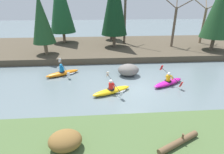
{
  "coord_description": "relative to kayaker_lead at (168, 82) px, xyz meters",
  "views": [
    {
      "loc": [
        -2.42,
        -10.53,
        5.77
      ],
      "look_at": [
        -1.55,
        1.08,
        0.55
      ],
      "focal_mm": 28.0,
      "sensor_mm": 36.0,
      "label": 1
    }
  ],
  "objects": [
    {
      "name": "ground_plane",
      "position": [
        -2.56,
        -0.62,
        -0.22
      ],
      "size": [
        90.0,
        90.0,
        0.0
      ],
      "primitive_type": "plane",
      "color": "slate"
    },
    {
      "name": "riverbank_far",
      "position": [
        -2.56,
        10.01,
        0.08
      ],
      "size": [
        44.0,
        10.52,
        0.61
      ],
      "color": "#4C4233",
      "rests_on": "ground"
    },
    {
      "name": "conifer_tree_far_left",
      "position": [
        -10.4,
        6.71,
        3.77
      ],
      "size": [
        2.22,
        2.22,
        5.69
      ],
      "color": "#7A664C",
      "rests_on": "riverbank_far"
    },
    {
      "name": "conifer_tree_left",
      "position": [
        -9.42,
        11.82,
        5.3
      ],
      "size": [
        3.09,
        3.09,
        8.54
      ],
      "color": "brown",
      "rests_on": "riverbank_far"
    },
    {
      "name": "conifer_tree_mid_left",
      "position": [
        -3.25,
        13.12,
        4.59
      ],
      "size": [
        2.23,
        2.23,
        7.16
      ],
      "color": "brown",
      "rests_on": "riverbank_far"
    },
    {
      "name": "conifer_tree_centre",
      "position": [
        -3.2,
        9.24,
        5.41
      ],
      "size": [
        2.94,
        2.94,
        8.67
      ],
      "color": "brown",
      "rests_on": "riverbank_far"
    },
    {
      "name": "conifer_tree_mid_right",
      "position": [
        7.42,
        6.91,
        4.99
      ],
      "size": [
        3.07,
        3.07,
        7.86
      ],
      "color": "brown",
      "rests_on": "riverbank_far"
    },
    {
      "name": "bare_tree_upstream",
      "position": [
        -1.73,
        10.92,
        3.62
      ],
      "size": [
        3.77,
        3.72,
        6.86
      ],
      "color": "brown",
      "rests_on": "riverbank_far"
    },
    {
      "name": "bare_tree_mid_upstream",
      "position": [
        3.62,
        8.78,
        3.11
      ],
      "size": [
        3.2,
        3.17,
        5.78
      ],
      "color": "brown",
      "rests_on": "riverbank_far"
    },
    {
      "name": "bare_tree_mid_downstream",
      "position": [
        7.92,
        10.24,
        3.02
      ],
      "size": [
        3.1,
        3.06,
        5.58
      ],
      "color": "#7A664C",
      "rests_on": "riverbank_far"
    },
    {
      "name": "shrub_clump_nearest",
      "position": [
        -6.36,
        -6.02,
        0.69
      ],
      "size": [
        1.26,
        1.05,
        0.68
      ],
      "color": "brown",
      "rests_on": "riverbank_near"
    },
    {
      "name": "kayaker_lead",
      "position": [
        0.0,
        0.0,
        0.0
      ],
      "size": [
        2.67,
        1.93,
        1.2
      ],
      "rotation": [
        0.0,
        0.0,
        0.48
      ],
      "color": "#C61999",
      "rests_on": "ground"
    },
    {
      "name": "kayaker_middle",
      "position": [
        -4.14,
        -0.9,
        -0.02
      ],
      "size": [
        2.71,
        1.97,
        1.2
      ],
      "rotation": [
        0.0,
        0.0,
        0.42
      ],
      "color": "yellow",
      "rests_on": "ground"
    },
    {
      "name": "kayaker_trailing",
      "position": [
        -7.95,
        2.42,
        -0.02
      ],
      "size": [
        2.66,
        1.95,
        1.2
      ],
      "rotation": [
        0.0,
        0.0,
        0.5
      ],
      "color": "orange",
      "rests_on": "ground"
    },
    {
      "name": "boulder_midstream",
      "position": [
        -2.66,
        1.92,
        0.26
      ],
      "size": [
        1.71,
        1.34,
        0.97
      ],
      "color": "slate",
      "rests_on": "ground"
    },
    {
      "name": "driftwood_log",
      "position": [
        -2.02,
        -6.22,
        0.47
      ],
      "size": [
        1.93,
        1.09,
        0.44
      ],
      "rotation": [
        0.0,
        0.0,
        0.45
      ],
      "color": "brown",
      "rests_on": "riverbank_near"
    }
  ]
}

